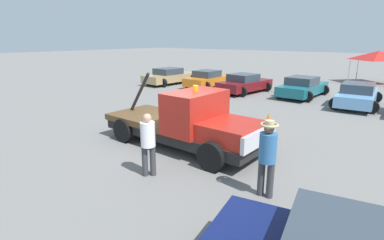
{
  "coord_description": "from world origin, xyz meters",
  "views": [
    {
      "loc": [
        6.6,
        -7.71,
        3.75
      ],
      "look_at": [
        0.5,
        0.0,
        1.05
      ],
      "focal_mm": 28.0,
      "sensor_mm": 36.0,
      "label": 1
    }
  ],
  "objects_px": {
    "parked_car_orange": "(208,79)",
    "parked_car_maroon": "(244,84)",
    "tow_truck": "(189,124)",
    "person_at_hood": "(148,141)",
    "parked_car_teal": "(303,87)",
    "traffic_cone": "(269,120)",
    "person_near_truck": "(267,153)",
    "parked_car_skyblue": "(357,95)",
    "parked_car_tan": "(170,76)",
    "canopy_tent_red": "(379,55)"
  },
  "relations": [
    {
      "from": "parked_car_orange",
      "to": "parked_car_maroon",
      "type": "xyz_separation_m",
      "value": [
        3.35,
        -0.3,
        0.0
      ]
    },
    {
      "from": "tow_truck",
      "to": "person_at_hood",
      "type": "height_order",
      "value": "tow_truck"
    },
    {
      "from": "parked_car_teal",
      "to": "traffic_cone",
      "type": "bearing_deg",
      "value": -169.9
    },
    {
      "from": "person_near_truck",
      "to": "parked_car_skyblue",
      "type": "bearing_deg",
      "value": 176.09
    },
    {
      "from": "person_near_truck",
      "to": "person_at_hood",
      "type": "distance_m",
      "value": 3.2
    },
    {
      "from": "person_near_truck",
      "to": "parked_car_orange",
      "type": "bearing_deg",
      "value": -145.11
    },
    {
      "from": "tow_truck",
      "to": "traffic_cone",
      "type": "xyz_separation_m",
      "value": [
        0.96,
        4.44,
        -0.65
      ]
    },
    {
      "from": "tow_truck",
      "to": "parked_car_tan",
      "type": "xyz_separation_m",
      "value": [
        -10.82,
        10.86,
        -0.25
      ]
    },
    {
      "from": "tow_truck",
      "to": "traffic_cone",
      "type": "height_order",
      "value": "tow_truck"
    },
    {
      "from": "parked_car_teal",
      "to": "parked_car_skyblue",
      "type": "bearing_deg",
      "value": -102.79
    },
    {
      "from": "person_near_truck",
      "to": "parked_car_maroon",
      "type": "distance_m",
      "value": 14.52
    },
    {
      "from": "parked_car_tan",
      "to": "parked_car_skyblue",
      "type": "distance_m",
      "value": 14.06
    },
    {
      "from": "parked_car_skyblue",
      "to": "traffic_cone",
      "type": "relative_size",
      "value": 8.82
    },
    {
      "from": "tow_truck",
      "to": "traffic_cone",
      "type": "relative_size",
      "value": 11.1
    },
    {
      "from": "tow_truck",
      "to": "parked_car_skyblue",
      "type": "xyz_separation_m",
      "value": [
        3.24,
        11.11,
        -0.25
      ]
    },
    {
      "from": "person_near_truck",
      "to": "parked_car_orange",
      "type": "relative_size",
      "value": 0.45
    },
    {
      "from": "tow_truck",
      "to": "traffic_cone",
      "type": "bearing_deg",
      "value": 78.85
    },
    {
      "from": "parked_car_orange",
      "to": "traffic_cone",
      "type": "distance_m",
      "value": 10.73
    },
    {
      "from": "parked_car_tan",
      "to": "canopy_tent_red",
      "type": "xyz_separation_m",
      "value": [
        13.49,
        10.93,
        1.7
      ]
    },
    {
      "from": "parked_car_orange",
      "to": "parked_car_skyblue",
      "type": "relative_size",
      "value": 0.88
    },
    {
      "from": "canopy_tent_red",
      "to": "traffic_cone",
      "type": "distance_m",
      "value": 17.56
    },
    {
      "from": "parked_car_teal",
      "to": "parked_car_skyblue",
      "type": "relative_size",
      "value": 0.95
    },
    {
      "from": "person_at_hood",
      "to": "parked_car_tan",
      "type": "bearing_deg",
      "value": -5.54
    },
    {
      "from": "person_at_hood",
      "to": "parked_car_orange",
      "type": "bearing_deg",
      "value": -16.66
    },
    {
      "from": "parked_car_tan",
      "to": "parked_car_maroon",
      "type": "relative_size",
      "value": 1.1
    },
    {
      "from": "tow_truck",
      "to": "parked_car_orange",
      "type": "xyz_separation_m",
      "value": [
        -7.24,
        11.35,
        -0.25
      ]
    },
    {
      "from": "tow_truck",
      "to": "person_near_truck",
      "type": "xyz_separation_m",
      "value": [
        3.54,
        -1.42,
        0.24
      ]
    },
    {
      "from": "parked_car_orange",
      "to": "parked_car_skyblue",
      "type": "distance_m",
      "value": 10.48
    },
    {
      "from": "parked_car_orange",
      "to": "traffic_cone",
      "type": "height_order",
      "value": "parked_car_orange"
    },
    {
      "from": "person_at_hood",
      "to": "traffic_cone",
      "type": "bearing_deg",
      "value": -50.06
    },
    {
      "from": "parked_car_teal",
      "to": "canopy_tent_red",
      "type": "xyz_separation_m",
      "value": [
        2.81,
        9.8,
        1.7
      ]
    },
    {
      "from": "canopy_tent_red",
      "to": "parked_car_skyblue",
      "type": "bearing_deg",
      "value": -86.97
    },
    {
      "from": "person_at_hood",
      "to": "canopy_tent_red",
      "type": "relative_size",
      "value": 0.51
    },
    {
      "from": "person_near_truck",
      "to": "parked_car_tan",
      "type": "bearing_deg",
      "value": -135.82
    },
    {
      "from": "canopy_tent_red",
      "to": "parked_car_teal",
      "type": "bearing_deg",
      "value": -105.99
    },
    {
      "from": "parked_car_skyblue",
      "to": "tow_truck",
      "type": "bearing_deg",
      "value": 159.2
    },
    {
      "from": "person_at_hood",
      "to": "parked_car_maroon",
      "type": "distance_m",
      "value": 14.12
    },
    {
      "from": "parked_car_skyblue",
      "to": "canopy_tent_red",
      "type": "bearing_deg",
      "value": -1.53
    },
    {
      "from": "parked_car_teal",
      "to": "traffic_cone",
      "type": "relative_size",
      "value": 8.39
    },
    {
      "from": "parked_car_tan",
      "to": "parked_car_skyblue",
      "type": "height_order",
      "value": "same"
    },
    {
      "from": "person_at_hood",
      "to": "parked_car_tan",
      "type": "height_order",
      "value": "person_at_hood"
    },
    {
      "from": "parked_car_tan",
      "to": "parked_car_teal",
      "type": "bearing_deg",
      "value": -80.96
    },
    {
      "from": "person_near_truck",
      "to": "traffic_cone",
      "type": "height_order",
      "value": "person_near_truck"
    },
    {
      "from": "person_at_hood",
      "to": "parked_car_tan",
      "type": "distance_m",
      "value": 17.4
    },
    {
      "from": "tow_truck",
      "to": "parked_car_orange",
      "type": "relative_size",
      "value": 1.43
    },
    {
      "from": "person_near_truck",
      "to": "parked_car_orange",
      "type": "xyz_separation_m",
      "value": [
        -10.78,
        12.76,
        -0.49
      ]
    },
    {
      "from": "person_near_truck",
      "to": "parked_car_maroon",
      "type": "xyz_separation_m",
      "value": [
        -7.43,
        12.46,
        -0.49
      ]
    },
    {
      "from": "tow_truck",
      "to": "parked_car_skyblue",
      "type": "relative_size",
      "value": 1.26
    },
    {
      "from": "traffic_cone",
      "to": "parked_car_tan",
      "type": "bearing_deg",
      "value": 151.4
    },
    {
      "from": "parked_car_tan",
      "to": "parked_car_maroon",
      "type": "bearing_deg",
      "value": -85.5
    }
  ]
}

